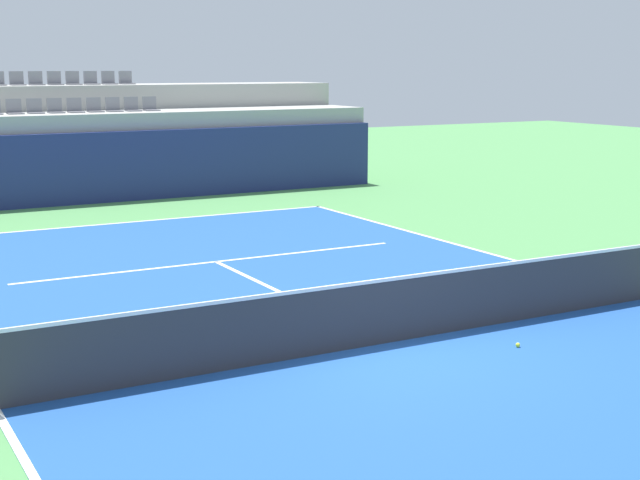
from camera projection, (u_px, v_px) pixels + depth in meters
name	position (u px, v px, depth m)	size (l,w,h in m)	color
ground_plane	(386.00, 344.00, 13.37)	(80.00, 80.00, 0.00)	#4C8C4C
court_surface	(386.00, 343.00, 13.37)	(11.00, 24.00, 0.01)	#1E4C99
baseline_far	(133.00, 222.00, 23.63)	(11.00, 0.10, 0.00)	white
service_line_far	(216.00, 262.00, 18.87)	(8.26, 0.10, 0.00)	white
centre_service_line	(287.00, 295.00, 16.12)	(0.10, 6.40, 0.00)	white
back_wall	(91.00, 168.00, 26.72)	(18.79, 0.30, 2.07)	navy
stands_tier_lower	(78.00, 155.00, 27.83)	(18.79, 2.40, 2.57)	#9E9E99
stands_tier_upper	(59.00, 137.00, 29.82)	(18.79, 2.40, 3.35)	#9E9E99
seating_row_lower	(75.00, 108.00, 27.65)	(5.15, 0.44, 0.44)	slate
seating_row_upper	(55.00, 81.00, 29.57)	(5.15, 0.44, 0.44)	slate
tennis_net	(387.00, 310.00, 13.27)	(11.08, 0.08, 1.07)	black
tennis_ball_0	(518.00, 345.00, 13.16)	(0.07, 0.07, 0.07)	#CCE033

